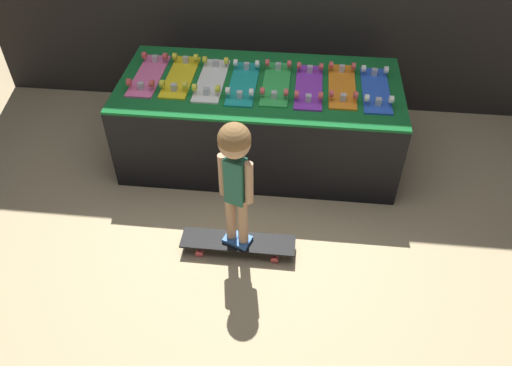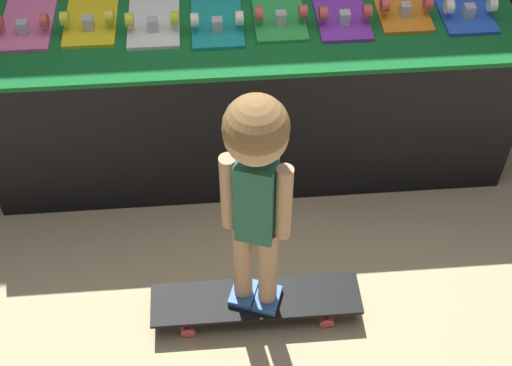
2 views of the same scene
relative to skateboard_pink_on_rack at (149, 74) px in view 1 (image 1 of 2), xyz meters
name	(u,v)px [view 1 (image 1 of 2)]	position (x,y,z in m)	size (l,w,h in m)	color
ground_plane	(250,211)	(0.85, -0.68, -0.70)	(16.00, 16.00, 0.00)	tan
display_rack	(260,121)	(0.85, -0.01, -0.36)	(2.12, 1.00, 0.68)	black
skateboard_pink_on_rack	(149,74)	(0.00, 0.00, 0.00)	(0.20, 0.62, 0.09)	pink
skateboard_yellow_on_rack	(180,75)	(0.24, 0.01, 0.00)	(0.20, 0.62, 0.09)	yellow
skateboard_white_on_rack	(211,79)	(0.49, -0.02, 0.00)	(0.20, 0.62, 0.09)	white
skateboard_teal_on_rack	(243,82)	(0.73, -0.04, 0.00)	(0.20, 0.62, 0.09)	teal
skateboard_green_on_rack	(276,83)	(0.97, -0.02, 0.00)	(0.20, 0.62, 0.09)	green
skateboard_purple_on_rack	(309,86)	(1.22, -0.04, 0.00)	(0.20, 0.62, 0.09)	purple
skateboard_orange_on_rack	(342,85)	(1.46, 0.00, 0.00)	(0.20, 0.62, 0.09)	orange
skateboard_blue_on_rack	(376,89)	(1.70, -0.03, 0.00)	(0.20, 0.62, 0.09)	blue
skateboard_on_floor	(238,242)	(0.81, -1.06, -0.62)	(0.77, 0.18, 0.09)	black
child	(235,165)	(0.81, -1.06, 0.06)	(0.22, 0.19, 0.95)	#3870C6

